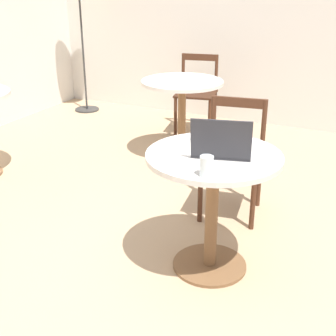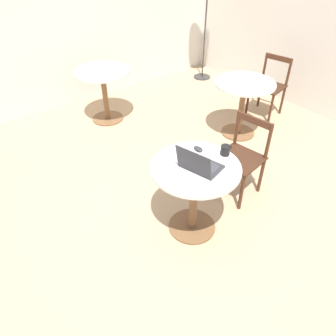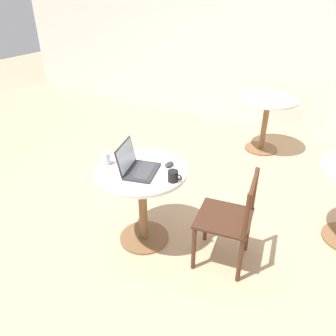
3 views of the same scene
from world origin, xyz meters
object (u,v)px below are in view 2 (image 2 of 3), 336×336
object	(u,v)px
laptop	(199,165)
drinking_glass	(173,180)
cafe_table_near	(195,183)
cafe_table_mid	(243,96)
cafe_table_far	(104,83)
chair_mid_right	(269,86)
chair_near_right	(241,157)
mouse	(198,149)
mug	(226,150)

from	to	relation	value
laptop	drinking_glass	distance (m)	0.30
cafe_table_near	cafe_table_mid	distance (m)	1.89
cafe_table_far	chair_mid_right	bearing A→B (deg)	-32.97
cafe_table_near	cafe_table_far	bearing A→B (deg)	80.38
cafe_table_near	drinking_glass	distance (m)	0.39
cafe_table_far	chair_mid_right	world-z (taller)	chair_mid_right
cafe_table_near	chair_mid_right	bearing A→B (deg)	24.48
chair_near_right	mouse	size ratio (longest dim) A/B	8.43
chair_mid_right	cafe_table_mid	bearing A→B (deg)	-168.07
chair_mid_right	mug	size ratio (longest dim) A/B	7.03
drinking_glass	cafe_table_near	bearing A→B (deg)	13.43
chair_near_right	mug	size ratio (longest dim) A/B	7.03
chair_near_right	chair_mid_right	distance (m)	1.92
cafe_table_near	cafe_table_mid	bearing A→B (deg)	29.57
cafe_table_far	mouse	distance (m)	2.25
cafe_table_far	laptop	bearing A→B (deg)	-99.61
mug	drinking_glass	bearing A→B (deg)	-175.73
mouse	chair_near_right	bearing A→B (deg)	-4.37
chair_mid_right	laptop	size ratio (longest dim) A/B	2.20
laptop	mouse	size ratio (longest dim) A/B	3.82
chair_mid_right	laptop	xyz separation A→B (m)	(-2.41, -1.14, 0.36)
cafe_table_mid	cafe_table_far	bearing A→B (deg)	130.45
drinking_glass	laptop	bearing A→B (deg)	5.09
chair_mid_right	mouse	size ratio (longest dim) A/B	8.43
cafe_table_near	mouse	world-z (taller)	mouse
chair_near_right	cafe_table_far	bearing A→B (deg)	98.68
cafe_table_far	cafe_table_near	bearing A→B (deg)	-99.62
mug	drinking_glass	world-z (taller)	drinking_glass
cafe_table_near	mug	distance (m)	0.39
cafe_table_mid	chair_mid_right	world-z (taller)	chair_mid_right
cafe_table_far	chair_near_right	size ratio (longest dim) A/B	0.91
cafe_table_mid	laptop	bearing A→B (deg)	-149.36
chair_near_right	mouse	distance (m)	0.67
laptop	drinking_glass	world-z (taller)	laptop
cafe_table_far	mouse	world-z (taller)	mouse
cafe_table_near	cafe_table_far	world-z (taller)	same
chair_mid_right	laptop	world-z (taller)	laptop
chair_near_right	chair_mid_right	bearing A→B (deg)	30.50
laptop	mug	xyz separation A→B (m)	(0.33, 0.02, -0.00)
chair_mid_right	cafe_table_near	bearing A→B (deg)	-155.52
mouse	mug	bearing A→B (deg)	-52.58
cafe_table_near	chair_mid_right	xyz separation A→B (m)	(2.40, 1.09, -0.12)
cafe_table_near	mouse	distance (m)	0.31
chair_near_right	chair_mid_right	world-z (taller)	same
cafe_table_near	drinking_glass	bearing A→B (deg)	-166.57
mug	laptop	bearing A→B (deg)	-176.47
cafe_table_near	laptop	bearing A→B (deg)	-98.99
chair_near_right	chair_mid_right	xyz separation A→B (m)	(1.65, 0.97, 0.00)
cafe_table_far	chair_mid_right	size ratio (longest dim) A/B	0.91
cafe_table_near	mug	world-z (taller)	mug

